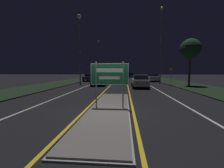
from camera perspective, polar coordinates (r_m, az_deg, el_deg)
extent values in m
plane|color=black|center=(7.27, -1.40, -10.68)|extent=(160.00, 160.00, 0.00)
cube|color=#999993|center=(7.81, -0.94, -9.39)|extent=(2.01, 9.22, 0.05)
cube|color=#66605B|center=(7.81, -0.94, -9.21)|extent=(1.89, 9.10, 0.10)
cube|color=black|center=(28.91, -15.97, 0.94)|extent=(5.00, 100.00, 0.08)
cube|color=black|center=(28.41, 22.74, 0.68)|extent=(5.00, 100.00, 0.08)
cube|color=gold|center=(32.08, 1.33, 1.44)|extent=(0.12, 70.00, 0.01)
cube|color=gold|center=(32.03, 5.60, 1.42)|extent=(0.12, 70.00, 0.01)
cube|color=silver|center=(32.41, -3.98, 1.47)|extent=(0.12, 70.00, 0.01)
cube|color=silver|center=(32.21, 10.96, 1.37)|extent=(0.12, 70.00, 0.01)
cube|color=silver|center=(33.00, -9.14, 1.48)|extent=(0.10, 70.00, 0.01)
cube|color=silver|center=(32.66, 16.20, 1.31)|extent=(0.10, 70.00, 0.01)
cylinder|color=gray|center=(7.70, -6.05, -0.18)|extent=(0.07, 0.07, 2.35)
cylinder|color=gray|center=(7.56, 4.23, -0.26)|extent=(0.07, 0.07, 2.35)
cube|color=#19703D|center=(7.57, -0.96, 3.80)|extent=(1.91, 0.04, 1.08)
cube|color=white|center=(7.55, -0.98, 3.80)|extent=(1.91, 0.00, 1.08)
cube|color=#19703D|center=(7.55, -0.98, 3.80)|extent=(1.85, 0.01, 1.02)
cube|color=white|center=(7.54, -0.98, 5.23)|extent=(1.34, 0.01, 0.19)
cube|color=white|center=(7.55, -0.98, 2.36)|extent=(1.05, 0.01, 0.15)
cylinder|color=gray|center=(24.20, -12.19, 12.09)|extent=(0.18, 0.18, 10.03)
sphere|color=beige|center=(25.39, -12.42, 23.83)|extent=(0.64, 0.64, 0.64)
cylinder|color=gray|center=(40.15, -5.14, 8.94)|extent=(0.18, 0.18, 9.54)
sphere|color=beige|center=(40.79, -5.20, 15.82)|extent=(0.44, 0.44, 0.44)
cylinder|color=gray|center=(24.10, 18.12, 13.03)|extent=(0.18, 0.18, 10.91)
sphere|color=beige|center=(25.52, 18.50, 25.56)|extent=(0.47, 0.47, 0.47)
cube|color=#B7B7BC|center=(17.97, 10.53, 0.69)|extent=(1.73, 4.12, 0.70)
cube|color=black|center=(17.69, 10.64, 2.53)|extent=(1.52, 2.14, 0.47)
sphere|color=red|center=(15.89, 9.33, 0.48)|extent=(0.14, 0.14, 0.14)
sphere|color=red|center=(16.01, 13.16, 0.45)|extent=(0.14, 0.14, 0.14)
cylinder|color=black|center=(19.21, 7.69, -0.05)|extent=(0.22, 0.61, 0.61)
cylinder|color=black|center=(19.36, 12.57, -0.08)|extent=(0.22, 0.61, 0.61)
cylinder|color=black|center=(16.67, 8.12, -0.81)|extent=(0.22, 0.61, 0.61)
cylinder|color=black|center=(16.84, 13.73, -0.84)|extent=(0.22, 0.61, 0.61)
cube|color=silver|center=(29.41, 15.20, 2.25)|extent=(1.84, 4.51, 0.67)
cube|color=black|center=(29.13, 15.32, 3.37)|extent=(1.62, 2.35, 0.49)
sphere|color=red|center=(27.11, 14.87, 2.23)|extent=(0.14, 0.14, 0.14)
sphere|color=red|center=(27.33, 17.22, 2.19)|extent=(0.14, 0.14, 0.14)
cylinder|color=black|center=(30.67, 13.10, 1.77)|extent=(0.22, 0.67, 0.67)
cylinder|color=black|center=(30.97, 16.33, 1.73)|extent=(0.22, 0.67, 0.67)
cylinder|color=black|center=(27.91, 13.92, 1.45)|extent=(0.22, 0.67, 0.67)
cylinder|color=black|center=(28.24, 17.45, 1.41)|extent=(0.22, 0.67, 0.67)
cube|color=navy|center=(42.91, 6.90, 3.10)|extent=(1.88, 4.30, 0.57)
cube|color=black|center=(42.64, 6.92, 3.84)|extent=(1.65, 2.24, 0.55)
sphere|color=red|center=(40.76, 6.19, 3.11)|extent=(0.14, 0.14, 0.14)
sphere|color=red|center=(40.80, 7.83, 3.10)|extent=(0.14, 0.14, 0.14)
cylinder|color=black|center=(44.23, 5.67, 2.79)|extent=(0.22, 0.64, 0.64)
cylinder|color=black|center=(44.29, 8.00, 2.77)|extent=(0.22, 0.64, 0.64)
cylinder|color=black|center=(41.56, 5.73, 2.66)|extent=(0.22, 0.64, 0.64)
cylinder|color=black|center=(41.63, 8.20, 2.63)|extent=(0.22, 0.64, 0.64)
cube|color=#4C514C|center=(20.59, -4.72, 1.24)|extent=(1.79, 4.25, 0.56)
cube|color=black|center=(20.81, -4.62, 2.78)|extent=(1.58, 2.21, 0.53)
sphere|color=white|center=(18.63, -7.48, 1.04)|extent=(0.14, 0.14, 0.14)
sphere|color=white|center=(18.43, -4.11, 1.02)|extent=(0.14, 0.14, 0.14)
cylinder|color=black|center=(19.49, -7.84, 0.17)|extent=(0.22, 0.71, 0.71)
cylinder|color=black|center=(19.19, -2.85, 0.13)|extent=(0.22, 0.71, 0.71)
cylinder|color=black|center=(22.06, -6.34, 0.73)|extent=(0.22, 0.71, 0.71)
cylinder|color=black|center=(21.79, -1.92, 0.71)|extent=(0.22, 0.71, 0.71)
cube|color=navy|center=(29.85, -8.41, 2.34)|extent=(1.83, 4.74, 0.58)
cube|color=black|center=(30.11, -8.30, 3.34)|extent=(1.61, 2.47, 0.44)
sphere|color=white|center=(27.71, -10.67, 2.27)|extent=(0.14, 0.14, 0.14)
sphere|color=white|center=(27.43, -8.38, 2.27)|extent=(0.14, 0.14, 0.14)
cylinder|color=black|center=(28.66, -10.78, 1.62)|extent=(0.22, 0.69, 0.69)
cylinder|color=black|center=(28.24, -7.35, 1.62)|extent=(0.22, 0.69, 0.69)
cylinder|color=black|center=(31.50, -9.35, 1.94)|extent=(0.22, 0.69, 0.69)
cylinder|color=black|center=(31.12, -6.21, 1.94)|extent=(0.22, 0.69, 0.69)
cube|color=silver|center=(44.37, 0.63, 3.24)|extent=(1.72, 4.75, 0.62)
cube|color=black|center=(44.64, 0.66, 3.94)|extent=(1.52, 2.47, 0.45)
sphere|color=white|center=(42.07, -0.33, 3.26)|extent=(0.14, 0.14, 0.14)
sphere|color=white|center=(41.98, 1.12, 3.25)|extent=(0.14, 0.14, 0.14)
cylinder|color=black|center=(42.98, -0.61, 2.77)|extent=(0.22, 0.67, 0.67)
cylinder|color=black|center=(42.86, 1.58, 2.77)|extent=(0.22, 0.67, 0.67)
cylinder|color=black|center=(45.91, -0.26, 2.91)|extent=(0.22, 0.67, 0.67)
cylinder|color=black|center=(45.80, 1.79, 2.90)|extent=(0.22, 0.67, 0.67)
cylinder|color=gray|center=(26.35, 21.54, 2.97)|extent=(0.06, 0.06, 2.27)
cube|color=yellow|center=(26.35, 21.62, 5.30)|extent=(0.60, 0.02, 0.60)
cylinder|color=#4C3823|center=(21.48, 27.44, 4.90)|extent=(0.24, 0.24, 4.15)
sphere|color=#1E4223|center=(21.67, 27.73, 11.88)|extent=(2.48, 2.48, 2.48)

